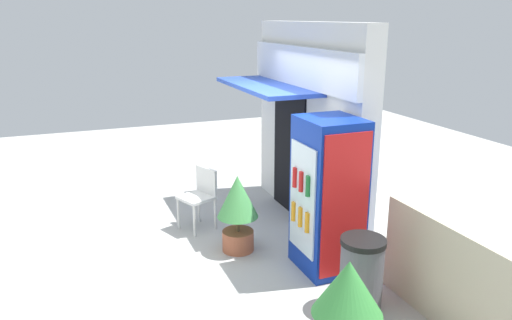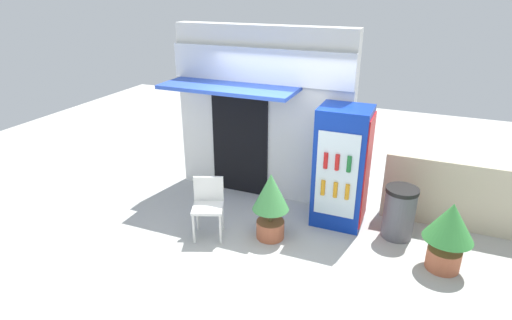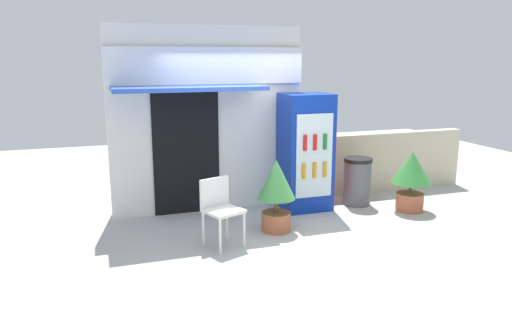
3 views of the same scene
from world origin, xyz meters
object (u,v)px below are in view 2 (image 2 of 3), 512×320
(plastic_chair, at_px, (208,202))
(trash_bin, at_px, (399,212))
(potted_plant_near_shop, at_px, (271,200))
(potted_plant_curbside, at_px, (449,230))
(drink_cooler, at_px, (342,167))

(plastic_chair, distance_m, trash_bin, 2.81)
(potted_plant_near_shop, relative_size, potted_plant_curbside, 1.07)
(drink_cooler, height_order, trash_bin, drink_cooler)
(plastic_chair, height_order, trash_bin, plastic_chair)
(plastic_chair, relative_size, trash_bin, 1.12)
(drink_cooler, relative_size, plastic_chair, 2.10)
(drink_cooler, xyz_separation_m, potted_plant_curbside, (1.55, -0.66, -0.34))
(potted_plant_near_shop, relative_size, trash_bin, 1.30)
(potted_plant_near_shop, bearing_deg, plastic_chair, -163.93)
(potted_plant_curbside, xyz_separation_m, trash_bin, (-0.64, 0.57, -0.19))
(drink_cooler, xyz_separation_m, trash_bin, (0.91, -0.09, -0.53))
(potted_plant_curbside, bearing_deg, drink_cooler, 156.75)
(drink_cooler, distance_m, plastic_chair, 2.07)
(plastic_chair, bearing_deg, potted_plant_curbside, 7.60)
(trash_bin, bearing_deg, potted_plant_near_shop, -156.55)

